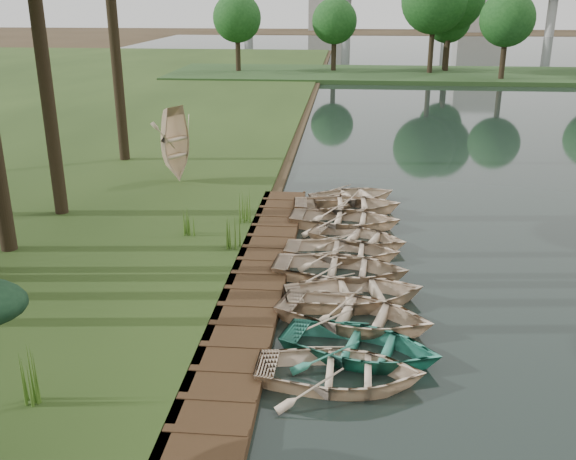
# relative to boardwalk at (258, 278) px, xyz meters

# --- Properties ---
(ground) EXTENTS (300.00, 300.00, 0.00)m
(ground) POSITION_rel_boardwalk_xyz_m (1.60, 0.00, -0.15)
(ground) COLOR #3D2F1D
(boardwalk) EXTENTS (1.60, 16.00, 0.30)m
(boardwalk) POSITION_rel_boardwalk_xyz_m (0.00, 0.00, 0.00)
(boardwalk) COLOR #3A2616
(boardwalk) RESTS_ON ground
(peninsula) EXTENTS (50.00, 14.00, 0.45)m
(peninsula) POSITION_rel_boardwalk_xyz_m (9.60, 50.00, 0.08)
(peninsula) COLOR #28441E
(peninsula) RESTS_ON ground
(far_trees) EXTENTS (45.60, 5.60, 8.80)m
(far_trees) POSITION_rel_boardwalk_xyz_m (6.27, 50.00, 6.28)
(far_trees) COLOR black
(far_trees) RESTS_ON peninsula
(building_b) EXTENTS (8.00, 8.00, 12.00)m
(building_b) POSITION_rel_boardwalk_xyz_m (-3.40, 145.00, 5.85)
(building_b) COLOR #A5A5A0
(building_b) RESTS_ON ground
(rowboat_0) EXTENTS (3.57, 2.59, 0.73)m
(rowboat_0) POSITION_rel_boardwalk_xyz_m (2.38, -4.91, 0.26)
(rowboat_0) COLOR beige
(rowboat_0) RESTS_ON water
(rowboat_1) EXTENTS (4.11, 3.39, 0.74)m
(rowboat_1) POSITION_rel_boardwalk_xyz_m (2.81, -3.83, 0.27)
(rowboat_1) COLOR #318972
(rowboat_1) RESTS_ON water
(rowboat_2) EXTENTS (4.43, 3.67, 0.79)m
(rowboat_2) POSITION_rel_boardwalk_xyz_m (2.68, -2.39, 0.30)
(rowboat_2) COLOR beige
(rowboat_2) RESTS_ON water
(rowboat_3) EXTENTS (4.14, 3.33, 0.76)m
(rowboat_3) POSITION_rel_boardwalk_xyz_m (2.71, -1.17, 0.28)
(rowboat_3) COLOR beige
(rowboat_3) RESTS_ON water
(rowboat_4) EXTENTS (4.08, 3.08, 0.80)m
(rowboat_4) POSITION_rel_boardwalk_xyz_m (2.31, 0.37, 0.30)
(rowboat_4) COLOR beige
(rowboat_4) RESTS_ON water
(rowboat_5) EXTENTS (3.65, 2.72, 0.72)m
(rowboat_5) POSITION_rel_boardwalk_xyz_m (2.33, 1.80, 0.26)
(rowboat_5) COLOR beige
(rowboat_5) RESTS_ON water
(rowboat_6) EXTENTS (3.75, 3.19, 0.66)m
(rowboat_6) POSITION_rel_boardwalk_xyz_m (2.82, 3.12, 0.23)
(rowboat_6) COLOR beige
(rowboat_6) RESTS_ON water
(rowboat_7) EXTENTS (4.03, 3.04, 0.79)m
(rowboat_7) POSITION_rel_boardwalk_xyz_m (2.39, 4.69, 0.29)
(rowboat_7) COLOR beige
(rowboat_7) RESTS_ON water
(rowboat_8) EXTENTS (4.13, 3.08, 0.82)m
(rowboat_8) POSITION_rel_boardwalk_xyz_m (2.46, 6.27, 0.31)
(rowboat_8) COLOR beige
(rowboat_8) RESTS_ON water
(rowboat_9) EXTENTS (4.07, 3.54, 0.71)m
(rowboat_9) POSITION_rel_boardwalk_xyz_m (2.69, 7.64, 0.25)
(rowboat_9) COLOR beige
(rowboat_9) RESTS_ON water
(stored_rowboat) EXTENTS (3.82, 3.48, 0.65)m
(stored_rowboat) POSITION_rel_boardwalk_xyz_m (-4.67, 9.15, 0.47)
(stored_rowboat) COLOR beige
(stored_rowboat) RESTS_ON bank
(reeds_0) EXTENTS (0.60, 0.60, 1.14)m
(reeds_0) POSITION_rel_boardwalk_xyz_m (-3.52, -6.56, 0.72)
(reeds_0) COLOR #3F661E
(reeds_0) RESTS_ON bank
(reeds_1) EXTENTS (0.60, 0.60, 0.97)m
(reeds_1) POSITION_rel_boardwalk_xyz_m (-1.00, 1.90, 0.63)
(reeds_1) COLOR #3F661E
(reeds_1) RESTS_ON bank
(reeds_2) EXTENTS (0.60, 0.60, 0.87)m
(reeds_2) POSITION_rel_boardwalk_xyz_m (-2.66, 2.87, 0.59)
(reeds_2) COLOR #3F661E
(reeds_2) RESTS_ON bank
(reeds_3) EXTENTS (0.60, 0.60, 1.05)m
(reeds_3) POSITION_rel_boardwalk_xyz_m (-1.00, 4.37, 0.67)
(reeds_3) COLOR #3F661E
(reeds_3) RESTS_ON bank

